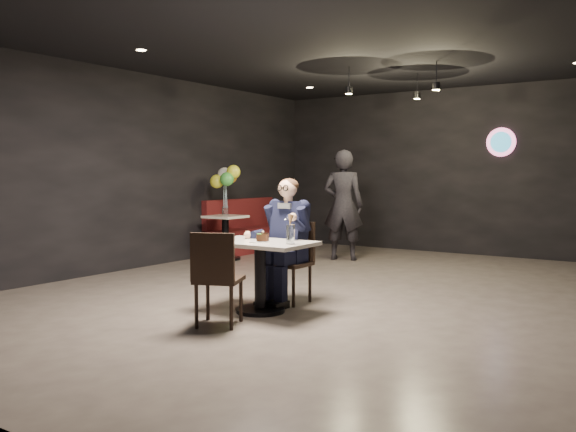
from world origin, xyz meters
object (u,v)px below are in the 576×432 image
Objects in this scene: side_table at (225,238)px; chair_near at (219,278)px; main_table at (260,277)px; sundae_glass at (291,234)px; passerby at (343,205)px; balloon_vase at (225,211)px; seated_man at (289,239)px; booth_bench at (247,226)px; chair_far at (289,262)px.

chair_near is at bearing -51.16° from side_table.
sundae_glass is (0.41, -0.03, 0.47)m from main_table.
sundae_glass is 4.24m from passerby.
chair_near is 5.95× the size of balloon_vase.
main_table is 5.63× the size of sundae_glass.
side_table is at bearing 141.00° from seated_man.
chair_near reaches higher than balloon_vase.
balloon_vase is (0.30, -1.00, 0.33)m from booth_bench.
chair_far is 5.95× the size of balloon_vase.
sundae_glass is 0.10× the size of booth_bench.
chair_far reaches higher than main_table.
chair_near is 0.47× the size of booth_bench.
sundae_glass is (0.41, -0.58, 0.39)m from chair_far.
balloon_vase is at bearing 138.38° from sundae_glass.
chair_far is at bearing 124.88° from sundae_glass.
booth_bench is (-3.52, 3.86, -0.36)m from sundae_glass.
passerby is (-1.14, 3.36, 0.21)m from seated_man.
passerby reaches higher than main_table.
chair_near is 4.71× the size of sundae_glass.
chair_near is 4.74m from passerby.
balloon_vase is at bearing 134.84° from main_table.
chair_far is 3.62m from side_table.
booth_bench is at bearing 129.11° from main_table.
main_table is 0.56m from chair_far.
sundae_glass is at bearing 93.36° from passerby.
seated_man is at bearing 90.00° from main_table.
balloon_vase is (-2.81, 3.49, 0.37)m from chair_near.
passerby reaches higher than chair_far.
main_table is 0.62m from sundae_glass.
chair_far is 1.00× the size of chair_near.
seated_man is at bearing -39.00° from balloon_vase.
seated_man is at bearing -46.48° from booth_bench.
chair_near is 5.46m from booth_bench.
chair_near reaches higher than main_table.
chair_near is at bearing -55.29° from booth_bench.
balloon_vase is (0.00, 0.00, 0.46)m from side_table.
main_table is at bearing 175.61° from sundae_glass.
chair_near reaches higher than side_table.
seated_man is at bearing 66.96° from chair_near.
main_table is 7.11× the size of balloon_vase.
passerby is (-1.14, 3.91, 0.55)m from main_table.
booth_bench is 1.05m from side_table.
booth_bench is at bearing -15.66° from passerby.
chair_near is at bearing 85.94° from passerby.
passerby is at bearing 81.00° from chair_near.
passerby is at bearing 108.81° from seated_man.
chair_near is at bearing -90.00° from main_table.
seated_man is at bearing -39.00° from side_table.
side_table is at bearing 141.00° from chair_far.
side_table is at bearing 138.38° from sundae_glass.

